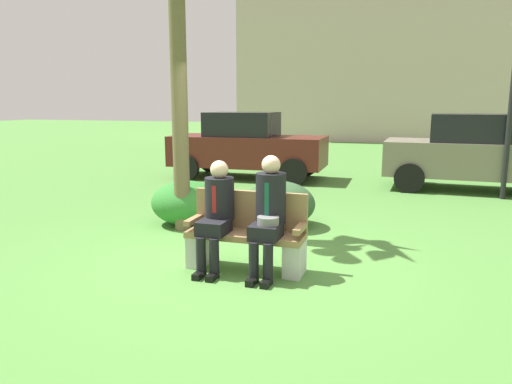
{
  "coord_description": "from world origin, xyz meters",
  "views": [
    {
      "loc": [
        1.82,
        -5.25,
        1.92
      ],
      "look_at": [
        0.08,
        0.22,
        0.85
      ],
      "focal_mm": 33.75,
      "sensor_mm": 36.0,
      "label": 1
    }
  ],
  "objects_px": {
    "seated_man_right": "(269,210)",
    "building_backdrop": "(375,48)",
    "shrub_mid_lawn": "(279,204)",
    "park_bench": "(247,236)",
    "parked_car_near": "(247,146)",
    "parked_car_far": "(476,153)",
    "shrub_near_bench": "(186,203)",
    "seated_man_left": "(217,210)"
  },
  "relations": [
    {
      "from": "park_bench",
      "to": "parked_car_near",
      "type": "relative_size",
      "value": 0.35
    },
    {
      "from": "parked_car_near",
      "to": "parked_car_far",
      "type": "bearing_deg",
      "value": -2.03
    },
    {
      "from": "building_backdrop",
      "to": "shrub_mid_lawn",
      "type": "bearing_deg",
      "value": -89.62
    },
    {
      "from": "park_bench",
      "to": "parked_car_far",
      "type": "bearing_deg",
      "value": 63.54
    },
    {
      "from": "park_bench",
      "to": "shrub_near_bench",
      "type": "relative_size",
      "value": 1.22
    },
    {
      "from": "seated_man_left",
      "to": "building_backdrop",
      "type": "xyz_separation_m",
      "value": [
        0.03,
        22.42,
        4.08
      ]
    },
    {
      "from": "shrub_near_bench",
      "to": "parked_car_near",
      "type": "xyz_separation_m",
      "value": [
        -0.62,
        4.84,
        0.49
      ]
    },
    {
      "from": "shrub_near_bench",
      "to": "shrub_mid_lawn",
      "type": "bearing_deg",
      "value": 13.38
    },
    {
      "from": "park_bench",
      "to": "shrub_mid_lawn",
      "type": "bearing_deg",
      "value": 94.34
    },
    {
      "from": "shrub_near_bench",
      "to": "parked_car_near",
      "type": "relative_size",
      "value": 0.29
    },
    {
      "from": "shrub_mid_lawn",
      "to": "seated_man_left",
      "type": "bearing_deg",
      "value": -94.5
    },
    {
      "from": "building_backdrop",
      "to": "seated_man_left",
      "type": "bearing_deg",
      "value": -90.09
    },
    {
      "from": "seated_man_right",
      "to": "parked_car_far",
      "type": "relative_size",
      "value": 0.34
    },
    {
      "from": "shrub_near_bench",
      "to": "parked_car_far",
      "type": "height_order",
      "value": "parked_car_far"
    },
    {
      "from": "seated_man_right",
      "to": "seated_man_left",
      "type": "bearing_deg",
      "value": -179.81
    },
    {
      "from": "seated_man_left",
      "to": "shrub_mid_lawn",
      "type": "distance_m",
      "value": 2.19
    },
    {
      "from": "shrub_mid_lawn",
      "to": "parked_car_far",
      "type": "bearing_deg",
      "value": 52.49
    },
    {
      "from": "park_bench",
      "to": "building_backdrop",
      "type": "bearing_deg",
      "value": 90.75
    },
    {
      "from": "shrub_mid_lawn",
      "to": "parked_car_near",
      "type": "distance_m",
      "value": 4.97
    },
    {
      "from": "seated_man_left",
      "to": "shrub_near_bench",
      "type": "height_order",
      "value": "seated_man_left"
    },
    {
      "from": "park_bench",
      "to": "seated_man_left",
      "type": "distance_m",
      "value": 0.47
    },
    {
      "from": "shrub_mid_lawn",
      "to": "building_backdrop",
      "type": "distance_m",
      "value": 20.74
    },
    {
      "from": "seated_man_left",
      "to": "parked_car_far",
      "type": "xyz_separation_m",
      "value": [
        3.48,
        6.46,
        0.13
      ]
    },
    {
      "from": "shrub_mid_lawn",
      "to": "shrub_near_bench",
      "type": "bearing_deg",
      "value": -166.62
    },
    {
      "from": "seated_man_right",
      "to": "shrub_near_bench",
      "type": "bearing_deg",
      "value": 136.29
    },
    {
      "from": "parked_car_near",
      "to": "building_backdrop",
      "type": "height_order",
      "value": "building_backdrop"
    },
    {
      "from": "building_backdrop",
      "to": "shrub_near_bench",
      "type": "bearing_deg",
      "value": -93.62
    },
    {
      "from": "seated_man_left",
      "to": "shrub_mid_lawn",
      "type": "bearing_deg",
      "value": 85.5
    },
    {
      "from": "seated_man_left",
      "to": "shrub_mid_lawn",
      "type": "relative_size",
      "value": 1.11
    },
    {
      "from": "seated_man_right",
      "to": "parked_car_near",
      "type": "bearing_deg",
      "value": 110.67
    },
    {
      "from": "park_bench",
      "to": "seated_man_right",
      "type": "distance_m",
      "value": 0.47
    },
    {
      "from": "park_bench",
      "to": "shrub_mid_lawn",
      "type": "distance_m",
      "value": 2.04
    },
    {
      "from": "parked_car_far",
      "to": "seated_man_right",
      "type": "bearing_deg",
      "value": -113.87
    },
    {
      "from": "park_bench",
      "to": "parked_car_near",
      "type": "xyz_separation_m",
      "value": [
        -2.21,
        6.53,
        0.44
      ]
    },
    {
      "from": "parked_car_near",
      "to": "building_backdrop",
      "type": "xyz_separation_m",
      "value": [
        1.92,
        15.76,
        3.95
      ]
    },
    {
      "from": "shrub_near_bench",
      "to": "parked_car_far",
      "type": "xyz_separation_m",
      "value": [
        4.75,
        4.65,
        0.49
      ]
    },
    {
      "from": "parked_car_near",
      "to": "parked_car_far",
      "type": "xyz_separation_m",
      "value": [
        5.37,
        -0.19,
        0.0
      ]
    },
    {
      "from": "seated_man_right",
      "to": "building_backdrop",
      "type": "xyz_separation_m",
      "value": [
        -0.59,
        22.41,
        4.04
      ]
    },
    {
      "from": "park_bench",
      "to": "building_backdrop",
      "type": "relative_size",
      "value": 0.1
    },
    {
      "from": "park_bench",
      "to": "parked_car_far",
      "type": "distance_m",
      "value": 7.1
    },
    {
      "from": "parked_car_near",
      "to": "building_backdrop",
      "type": "distance_m",
      "value": 16.36
    },
    {
      "from": "shrub_mid_lawn",
      "to": "building_backdrop",
      "type": "xyz_separation_m",
      "value": [
        -0.14,
        20.27,
        4.43
      ]
    }
  ]
}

